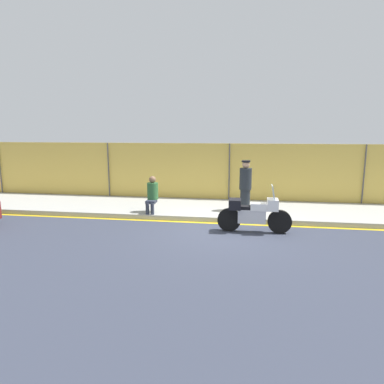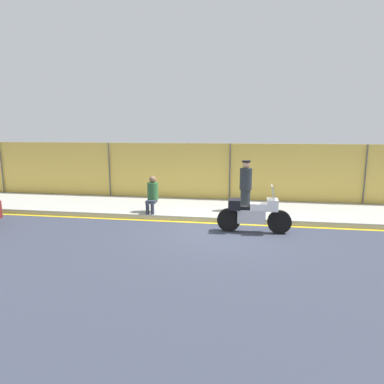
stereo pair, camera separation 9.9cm
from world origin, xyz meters
name	(u,v)px [view 2 (the right image)]	position (x,y,z in m)	size (l,w,h in m)	color
ground_plane	(222,232)	(0.00, 0.00, 0.00)	(120.00, 120.00, 0.00)	#333847
sidewalk	(227,210)	(0.00, 2.59, 0.08)	(39.56, 3.18, 0.17)	#9E9E99
curb_paint_stripe	(224,224)	(0.00, 0.91, 0.00)	(39.56, 0.18, 0.01)	gold
storefront_fence	(230,174)	(0.00, 4.27, 1.26)	(37.58, 0.17, 2.53)	gold
motorcycle	(253,213)	(0.94, 0.09, 0.59)	(2.23, 0.50, 1.47)	black
officer_standing	(246,185)	(0.68, 2.28, 1.10)	(0.44, 0.44, 1.83)	#1E2328
person_seated_on_curb	(152,192)	(-2.60, 1.46, 0.88)	(0.39, 0.67, 1.30)	#2D3342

